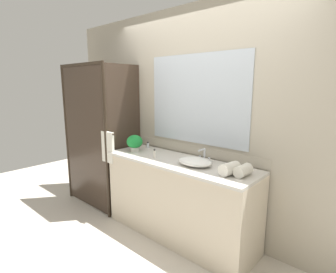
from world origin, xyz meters
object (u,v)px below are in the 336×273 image
Objects in this scene: rolled_towel_near_edge at (243,171)px; potted_plant at (135,142)px; amenity_bottle_shampoo at (148,145)px; amenity_bottle_lotion at (155,154)px; faucet at (204,157)px; rolled_towel_middle at (230,169)px; sink_basin at (195,161)px.

potted_plant is at bearing -178.23° from rolled_towel_near_edge.
amenity_bottle_lotion is (0.41, -0.29, 0.01)m from amenity_bottle_shampoo.
potted_plant is at bearing -88.81° from amenity_bottle_shampoo.
faucet reaches higher than amenity_bottle_lotion.
rolled_towel_near_edge is 0.12m from rolled_towel_middle.
potted_plant reaches higher than amenity_bottle_lotion.
faucet is at bearing 25.72° from amenity_bottle_lotion.
amenity_bottle_shampoo is at bearing 177.09° from faucet.
rolled_towel_middle is (1.33, -0.24, 0.02)m from amenity_bottle_shampoo.
faucet is 0.56m from amenity_bottle_lotion.
potted_plant is at bearing 171.83° from amenity_bottle_lotion.
potted_plant reaches higher than rolled_towel_middle.
rolled_towel_near_edge reaches higher than sink_basin.
amenity_bottle_shampoo is (-0.00, 0.23, -0.08)m from potted_plant.
sink_basin is at bearing -177.36° from rolled_towel_near_edge.
faucet is at bearing 11.53° from potted_plant.
rolled_towel_near_edge is (0.52, 0.02, 0.01)m from sink_basin.
faucet is at bearing -2.91° from amenity_bottle_shampoo.
amenity_bottle_lotion is at bearing -154.28° from faucet.
sink_basin is at bearing -90.00° from faucet.
faucet reaches higher than rolled_towel_near_edge.
rolled_towel_middle is at bearing -156.60° from rolled_towel_near_edge.
rolled_towel_near_edge reaches higher than amenity_bottle_lotion.
amenity_bottle_shampoo is 1.35m from rolled_towel_middle.
potted_plant is at bearing 179.86° from rolled_towel_middle.
rolled_towel_middle is at bearing 3.42° from amenity_bottle_lotion.
rolled_towel_middle reaches higher than sink_basin.
amenity_bottle_shampoo is at bearing 166.96° from sink_basin.
amenity_bottle_shampoo is 1.45m from rolled_towel_near_edge.
sink_basin is at bearing -13.04° from amenity_bottle_shampoo.
potted_plant is 1.09× the size of rolled_towel_near_edge.
rolled_towel_near_edge is (1.03, 0.10, 0.00)m from amenity_bottle_lotion.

